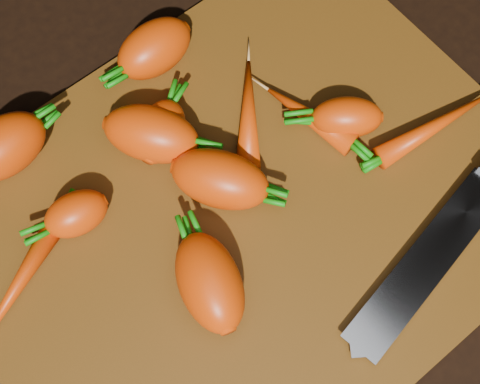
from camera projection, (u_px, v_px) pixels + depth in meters
ground at (247, 214)px, 0.60m from camera, size 2.00×2.00×0.01m
cutting_board at (247, 210)px, 0.59m from camera, size 0.50×0.40×0.01m
carrot_0 at (4, 147)px, 0.58m from camera, size 0.08×0.05×0.05m
carrot_1 at (76, 214)px, 0.56m from camera, size 0.06×0.05×0.04m
carrot_2 at (151, 134)px, 0.59m from camera, size 0.09×0.10×0.05m
carrot_3 at (210, 282)px, 0.54m from camera, size 0.07×0.10×0.05m
carrot_4 at (154, 48)px, 0.62m from camera, size 0.08×0.05×0.05m
carrot_5 at (161, 131)px, 0.59m from camera, size 0.07×0.07×0.04m
carrot_6 at (347, 117)px, 0.60m from camera, size 0.07×0.07×0.04m
carrot_7 at (248, 113)px, 0.61m from camera, size 0.09×0.10×0.02m
carrot_8 at (434, 127)px, 0.60m from camera, size 0.12×0.04×0.02m
carrot_9 at (310, 117)px, 0.61m from camera, size 0.05×0.10×0.02m
carrot_10 at (220, 179)px, 0.57m from camera, size 0.09×0.10×0.05m
carrot_11 at (23, 277)px, 0.55m from camera, size 0.12×0.07×0.02m
knife at (441, 244)px, 0.57m from camera, size 0.32×0.08×0.02m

